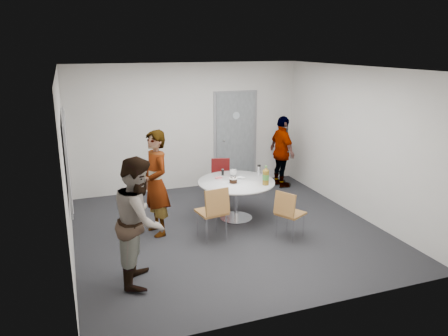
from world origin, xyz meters
name	(u,v)px	position (x,y,z in m)	size (l,w,h in m)	color
floor	(228,230)	(0.00, 0.00, 0.00)	(5.00, 5.00, 0.00)	black
ceiling	(228,68)	(0.00, 0.00, 2.70)	(5.00, 5.00, 0.00)	silver
wall_back	(187,127)	(0.00, 2.50, 1.35)	(5.00, 5.00, 0.00)	beige
wall_left	(65,167)	(-2.50, 0.00, 1.35)	(5.00, 5.00, 0.00)	beige
wall_right	(357,142)	(2.50, 0.00, 1.35)	(5.00, 5.00, 0.00)	beige
wall_front	(306,204)	(0.00, -2.50, 1.35)	(5.00, 5.00, 0.00)	beige
door	(235,138)	(1.10, 2.48, 1.03)	(1.02, 0.17, 2.12)	slate
whiteboard	(67,157)	(-2.46, 0.20, 1.45)	(0.04, 1.90, 1.25)	gray
table	(238,186)	(0.35, 0.41, 0.62)	(1.37, 1.37, 1.05)	white
chair_near_left	(214,208)	(-0.35, -0.31, 0.55)	(0.49, 0.52, 0.90)	olive
chair_near_right	(288,210)	(0.79, -0.66, 0.49)	(0.55, 0.54, 0.82)	olive
chair_far	(221,175)	(0.43, 1.57, 0.50)	(0.48, 0.51, 0.82)	maroon
person_main	(156,183)	(-1.15, 0.28, 0.88)	(0.64, 0.42, 1.75)	#A5C6EA
person_left	(140,220)	(-1.64, -1.14, 0.85)	(0.83, 0.64, 1.70)	white
person_right	(282,152)	(1.95, 1.84, 0.79)	(0.93, 0.39, 1.58)	black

